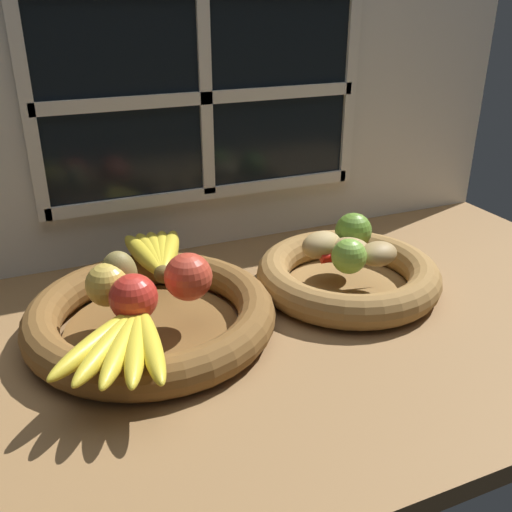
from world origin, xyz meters
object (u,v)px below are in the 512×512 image
object	(u,v)px
banana_bunch_front	(124,343)
fruit_bowl_right	(348,275)
potato_small	(378,254)
potato_large	(350,249)
fruit_bowl_left	(151,316)
chili_pepper	(358,254)
apple_red_front	(134,298)
pear_brown	(119,275)
lime_near	(349,256)
apple_golden_left	(107,284)
banana_bunch_back	(156,253)
potato_oblong	(322,245)
lime_far	(353,231)
apple_red_right	(188,277)

from	to	relation	value
banana_bunch_front	fruit_bowl_right	bearing A→B (deg)	17.03
potato_small	potato_large	xyz separation A→B (cm)	(-3.52, 3.52, 0.04)
fruit_bowl_left	chili_pepper	distance (cm)	37.90
fruit_bowl_left	apple_red_front	world-z (taller)	apple_red_front
pear_brown	lime_near	world-z (taller)	pear_brown
apple_golden_left	potato_large	world-z (taller)	apple_golden_left
apple_red_front	pear_brown	xyz separation A→B (cm)	(-0.61, 7.36, 0.38)
potato_large	banana_bunch_back	bearing A→B (deg)	158.14
banana_bunch_front	potato_oblong	world-z (taller)	potato_oblong
apple_golden_left	chili_pepper	distance (cm)	43.74
potato_large	chili_pepper	bearing A→B (deg)	-13.35
pear_brown	lime_far	distance (cm)	43.39
banana_bunch_front	potato_small	distance (cm)	47.06
pear_brown	potato_oblong	bearing A→B (deg)	1.55
banana_bunch_back	potato_oblong	world-z (taller)	potato_oblong
apple_red_right	lime_far	xyz separation A→B (cm)	(33.66, 6.63, -0.35)
fruit_bowl_right	potato_large	distance (cm)	5.19
fruit_bowl_left	potato_large	bearing A→B (deg)	0.00
potato_large	potato_oblong	size ratio (longest dim) A/B	0.92
banana_bunch_back	apple_red_front	bearing A→B (deg)	-113.26
banana_bunch_back	potato_large	size ratio (longest dim) A/B	2.69
potato_small	chili_pepper	size ratio (longest dim) A/B	0.53
pear_brown	fruit_bowl_right	bearing A→B (deg)	-3.01
fruit_bowl_left	potato_large	size ratio (longest dim) A/B	5.44
apple_red_right	pear_brown	bearing A→B (deg)	155.22
banana_bunch_back	chili_pepper	xyz separation A→B (cm)	(33.28, -13.09, -0.73)
apple_red_right	banana_bunch_back	size ratio (longest dim) A/B	0.38
apple_red_front	apple_golden_left	size ratio (longest dim) A/B	1.05
pear_brown	banana_bunch_front	xyz separation A→B (cm)	(-2.55, -15.14, -2.47)
pear_brown	potato_oblong	world-z (taller)	pear_brown
banana_bunch_front	potato_oblong	xyz separation A→B (cm)	(38.60, 16.12, 0.92)
apple_red_right	lime_far	world-z (taller)	apple_red_right
lime_near	apple_golden_left	bearing A→B (deg)	172.61
lime_near	chili_pepper	xyz separation A→B (cm)	(4.44, 3.88, -2.08)
fruit_bowl_left	pear_brown	distance (cm)	8.34
apple_golden_left	pear_brown	xyz separation A→B (cm)	(2.04, 1.29, 0.56)
banana_bunch_front	potato_large	xyz separation A→B (cm)	(42.56, 13.04, 0.62)
apple_red_front	lime_near	world-z (taller)	apple_red_front
apple_golden_left	pear_brown	distance (cm)	2.47
chili_pepper	fruit_bowl_right	bearing A→B (deg)	174.90
fruit_bowl_left	apple_red_front	distance (cm)	9.11
fruit_bowl_left	potato_oblong	xyz separation A→B (cm)	(32.12, 3.08, 5.50)
potato_oblong	lime_far	size ratio (longest dim) A/B	1.17
apple_red_right	banana_bunch_back	distance (cm)	15.28
pear_brown	lime_near	distance (cm)	37.72
banana_bunch_front	lime_far	bearing A→B (deg)	20.66
apple_red_right	chili_pepper	distance (cm)	32.13
fruit_bowl_left	lime_near	xyz separation A→B (cm)	(33.24, -4.26, 6.14)
fruit_bowl_left	banana_bunch_front	size ratio (longest dim) A/B	1.95
potato_small	apple_red_front	bearing A→B (deg)	-177.69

